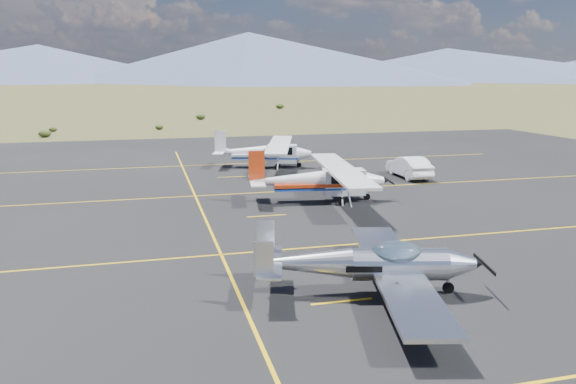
{
  "coord_description": "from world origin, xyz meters",
  "views": [
    {
      "loc": [
        -8.67,
        -18.86,
        6.94
      ],
      "look_at": [
        -2.41,
        5.5,
        1.6
      ],
      "focal_mm": 35.0,
      "sensor_mm": 36.0,
      "label": 1
    }
  ],
  "objects_px": {
    "aircraft_cessna": "(320,179)",
    "aircraft_plain": "(265,151)",
    "aircraft_low_wing": "(373,264)",
    "sedan": "(409,167)"
  },
  "relations": [
    {
      "from": "aircraft_cessna",
      "to": "aircraft_plain",
      "type": "distance_m",
      "value": 11.92
    },
    {
      "from": "aircraft_low_wing",
      "to": "aircraft_plain",
      "type": "bearing_deg",
      "value": 99.42
    },
    {
      "from": "aircraft_cessna",
      "to": "sedan",
      "type": "relative_size",
      "value": 2.58
    },
    {
      "from": "aircraft_plain",
      "to": "sedan",
      "type": "distance_m",
      "value": 10.74
    },
    {
      "from": "aircraft_plain",
      "to": "aircraft_cessna",
      "type": "bearing_deg",
      "value": -70.89
    },
    {
      "from": "aircraft_cessna",
      "to": "aircraft_low_wing",
      "type": "bearing_deg",
      "value": -92.46
    },
    {
      "from": "aircraft_cessna",
      "to": "aircraft_plain",
      "type": "relative_size",
      "value": 1.05
    },
    {
      "from": "aircraft_plain",
      "to": "sedan",
      "type": "relative_size",
      "value": 2.47
    },
    {
      "from": "aircraft_plain",
      "to": "sedan",
      "type": "bearing_deg",
      "value": -20.19
    },
    {
      "from": "aircraft_low_wing",
      "to": "aircraft_plain",
      "type": "distance_m",
      "value": 25.04
    }
  ]
}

